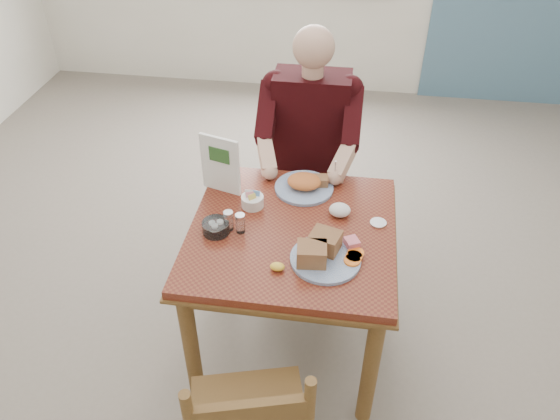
% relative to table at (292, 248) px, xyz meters
% --- Properties ---
extents(floor, '(6.00, 6.00, 0.00)m').
position_rel_table_xyz_m(floor, '(0.00, 0.00, -0.64)').
color(floor, '#6B6257').
rests_on(floor, ground).
extents(lemon_wedge, '(0.06, 0.05, 0.03)m').
position_rel_table_xyz_m(lemon_wedge, '(-0.03, -0.26, 0.13)').
color(lemon_wedge, yellow).
rests_on(lemon_wedge, table).
extents(napkin, '(0.12, 0.10, 0.06)m').
position_rel_table_xyz_m(napkin, '(0.20, 0.13, 0.14)').
color(napkin, white).
rests_on(napkin, table).
extents(metal_dish, '(0.09, 0.09, 0.01)m').
position_rel_table_xyz_m(metal_dish, '(0.38, 0.09, 0.12)').
color(metal_dish, silver).
rests_on(metal_dish, table).
extents(table, '(0.92, 0.92, 0.75)m').
position_rel_table_xyz_m(table, '(0.00, 0.00, 0.00)').
color(table, maroon).
rests_on(table, ground).
extents(chair_far, '(0.42, 0.42, 0.95)m').
position_rel_table_xyz_m(chair_far, '(0.00, 0.80, -0.16)').
color(chair_far, brown).
rests_on(chair_far, ground).
extents(diner, '(0.53, 0.56, 1.39)m').
position_rel_table_xyz_m(diner, '(0.00, 0.71, 0.17)').
color(diner, gray).
rests_on(diner, chair_far).
extents(near_plate, '(0.32, 0.31, 0.10)m').
position_rel_table_xyz_m(near_plate, '(0.15, -0.17, 0.15)').
color(near_plate, white).
rests_on(near_plate, table).
extents(far_plate, '(0.32, 0.32, 0.08)m').
position_rel_table_xyz_m(far_plate, '(0.02, 0.31, 0.14)').
color(far_plate, white).
rests_on(far_plate, table).
extents(caddy, '(0.12, 0.12, 0.08)m').
position_rel_table_xyz_m(caddy, '(-0.20, 0.14, 0.14)').
color(caddy, white).
rests_on(caddy, table).
extents(shakers, '(0.10, 0.06, 0.09)m').
position_rel_table_xyz_m(shakers, '(-0.25, -0.04, 0.16)').
color(shakers, white).
rests_on(shakers, table).
extents(creamer, '(0.13, 0.13, 0.05)m').
position_rel_table_xyz_m(creamer, '(-0.33, -0.07, 0.14)').
color(creamer, white).
rests_on(creamer, table).
extents(menu, '(0.20, 0.07, 0.29)m').
position_rel_table_xyz_m(menu, '(-0.37, 0.24, 0.26)').
color(menu, white).
rests_on(menu, table).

